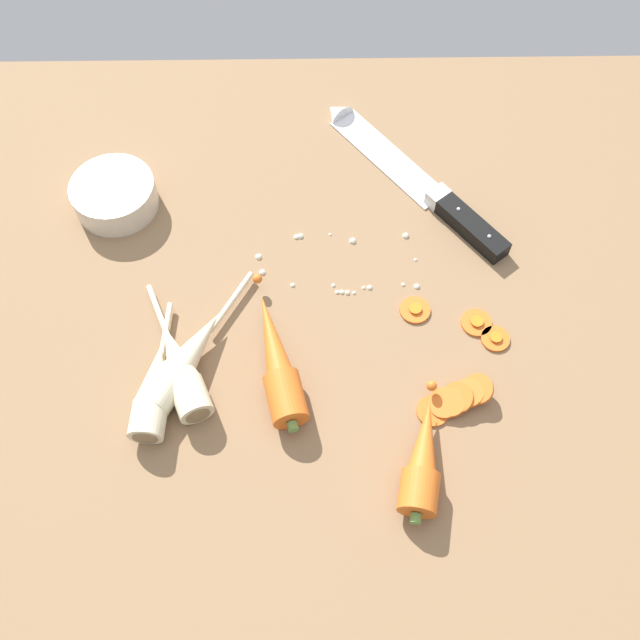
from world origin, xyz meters
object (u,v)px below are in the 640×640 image
carrot_slice_stack (455,400)px  whole_carrot_second (423,460)px  parsnip_mid_left (153,390)px  carrot_slice_stray_mid (415,310)px  prep_bowl (114,194)px  chefs_knife (408,173)px  carrot_slice_stray_far (477,322)px  whole_carrot (277,361)px  parsnip_mid_right (187,359)px  carrot_slice_stray_near (496,338)px  parsnip_front (180,369)px

carrot_slice_stack → whole_carrot_second: bearing=-120.8°
parsnip_mid_left → carrot_slice_stray_mid: (30.67, 11.05, -1.62)cm
carrot_slice_stack → prep_bowl: size_ratio=0.81×
chefs_knife → carrot_slice_stray_far: chefs_knife is taller
parsnip_mid_left → carrot_slice_stray_far: size_ratio=4.71×
whole_carrot_second → carrot_slice_stack: size_ratio=1.82×
carrot_slice_stack → chefs_knife: bearing=94.8°
whole_carrot → carrot_slice_stray_far: 24.83cm
carrot_slice_stray_mid → carrot_slice_stray_far: bearing=-13.7°
whole_carrot → parsnip_mid_left: size_ratio=1.15×
chefs_knife → parsnip_mid_left: (-31.35, -32.56, 1.33)cm
whole_carrot_second → parsnip_mid_right: 29.13cm
whole_carrot_second → parsnip_mid_left: whole_carrot_second is taller
parsnip_mid_left → prep_bowl: same height
chefs_knife → parsnip_mid_right: parsnip_mid_right is taller
whole_carrot_second → parsnip_mid_left: size_ratio=0.90×
carrot_slice_stray_near → carrot_slice_stray_far: same height
whole_carrot_second → chefs_knife: bearing=87.8°
parsnip_mid_right → chefs_knife: bearing=45.7°
carrot_slice_stray_near → parsnip_mid_right: bearing=-175.2°
chefs_knife → carrot_slice_stray_near: bearing=-71.3°
whole_carrot_second → parsnip_front: 29.13cm
whole_carrot → carrot_slice_stray_mid: (16.73, 7.61, -1.74)cm
parsnip_mid_left → carrot_slice_stray_near: bearing=9.9°
whole_carrot → parsnip_mid_right: size_ratio=1.07×
chefs_knife → carrot_slice_stray_far: (6.66, -23.31, -0.29)cm
parsnip_mid_left → parsnip_mid_right: 5.24cm
whole_carrot → carrot_slice_stray_mid: size_ratio=5.43×
whole_carrot → carrot_slice_stray_near: size_ratio=5.94×
chefs_knife → carrot_slice_stray_near: (8.67, -25.55, -0.29)cm
carrot_slice_stack → carrot_slice_stray_far: 11.11cm
whole_carrot_second → carrot_slice_stray_mid: (0.91, 19.62, -1.74)cm
parsnip_mid_left → chefs_knife: bearing=46.1°
prep_bowl → parsnip_front: bearing=-67.3°
whole_carrot_second → parsnip_mid_right: size_ratio=0.84×
parsnip_mid_left → prep_bowl: (-7.89, 28.19, 0.17)cm
chefs_knife → carrot_slice_stray_near: 26.98cm
carrot_slice_stray_far → carrot_slice_stray_near: bearing=-48.2°
whole_carrot → prep_bowl: bearing=131.4°
whole_carrot_second → carrot_slice_stray_mid: size_ratio=4.26×
parsnip_mid_left → carrot_slice_stray_far: (38.02, 9.25, -1.62)cm
carrot_slice_stray_near → whole_carrot_second: bearing=-123.4°
carrot_slice_stray_mid → prep_bowl: bearing=156.0°
parsnip_front → whole_carrot_second: bearing=-22.5°
chefs_knife → parsnip_front: size_ratio=1.59×
whole_carrot_second → prep_bowl: bearing=135.7°
chefs_knife → prep_bowl: prep_bowl is taller
chefs_knife → carrot_slice_stray_near: chefs_knife is taller
chefs_knife → parsnip_front: parsnip_front is taller
whole_carrot → parsnip_mid_right: bearing=177.3°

